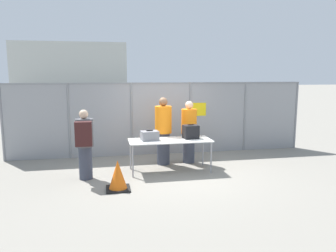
{
  "coord_description": "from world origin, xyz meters",
  "views": [
    {
      "loc": [
        -1.65,
        -7.78,
        2.41
      ],
      "look_at": [
        -0.03,
        0.63,
        1.05
      ],
      "focal_mm": 35.0,
      "sensor_mm": 36.0,
      "label": 1
    }
  ],
  "objects_px": {
    "security_worker_near": "(163,130)",
    "traffic_cone": "(118,176)",
    "utility_trailer": "(198,132)",
    "security_worker_far": "(189,131)",
    "suitcase_grey": "(150,136)",
    "suitcase_black": "(191,132)",
    "inspection_table": "(170,142)",
    "traveler_hooded": "(85,142)"
  },
  "relations": [
    {
      "from": "security_worker_near",
      "to": "traffic_cone",
      "type": "height_order",
      "value": "security_worker_near"
    },
    {
      "from": "utility_trailer",
      "to": "security_worker_far",
      "type": "bearing_deg",
      "value": -111.79
    },
    {
      "from": "suitcase_grey",
      "to": "utility_trailer",
      "type": "relative_size",
      "value": 0.12
    },
    {
      "from": "suitcase_grey",
      "to": "suitcase_black",
      "type": "xyz_separation_m",
      "value": [
        1.05,
        0.04,
        0.05
      ]
    },
    {
      "from": "traffic_cone",
      "to": "security_worker_near",
      "type": "bearing_deg",
      "value": 53.96
    },
    {
      "from": "inspection_table",
      "to": "suitcase_black",
      "type": "xyz_separation_m",
      "value": [
        0.55,
        0.08,
        0.23
      ]
    },
    {
      "from": "security_worker_far",
      "to": "security_worker_near",
      "type": "bearing_deg",
      "value": -20.12
    },
    {
      "from": "inspection_table",
      "to": "security_worker_near",
      "type": "relative_size",
      "value": 1.13
    },
    {
      "from": "security_worker_far",
      "to": "suitcase_black",
      "type": "bearing_deg",
      "value": 56.11
    },
    {
      "from": "inspection_table",
      "to": "suitcase_black",
      "type": "bearing_deg",
      "value": 7.95
    },
    {
      "from": "suitcase_grey",
      "to": "utility_trailer",
      "type": "height_order",
      "value": "suitcase_grey"
    },
    {
      "from": "utility_trailer",
      "to": "traffic_cone",
      "type": "distance_m",
      "value": 5.15
    },
    {
      "from": "security_worker_near",
      "to": "utility_trailer",
      "type": "bearing_deg",
      "value": -108.65
    },
    {
      "from": "traveler_hooded",
      "to": "suitcase_grey",
      "type": "bearing_deg",
      "value": 12.87
    },
    {
      "from": "inspection_table",
      "to": "traffic_cone",
      "type": "height_order",
      "value": "inspection_table"
    },
    {
      "from": "suitcase_grey",
      "to": "traveler_hooded",
      "type": "xyz_separation_m",
      "value": [
        -1.54,
        -0.33,
        -0.03
      ]
    },
    {
      "from": "traveler_hooded",
      "to": "security_worker_far",
      "type": "distance_m",
      "value": 2.89
    },
    {
      "from": "suitcase_grey",
      "to": "security_worker_near",
      "type": "xyz_separation_m",
      "value": [
        0.45,
        0.64,
        0.02
      ]
    },
    {
      "from": "traveler_hooded",
      "to": "inspection_table",
      "type": "bearing_deg",
      "value": 9.06
    },
    {
      "from": "traffic_cone",
      "to": "traveler_hooded",
      "type": "bearing_deg",
      "value": 131.08
    },
    {
      "from": "security_worker_near",
      "to": "utility_trailer",
      "type": "distance_m",
      "value": 3.01
    },
    {
      "from": "traveler_hooded",
      "to": "utility_trailer",
      "type": "distance_m",
      "value": 5.03
    },
    {
      "from": "security_worker_near",
      "to": "security_worker_far",
      "type": "xyz_separation_m",
      "value": [
        0.72,
        0.04,
        -0.06
      ]
    },
    {
      "from": "security_worker_near",
      "to": "utility_trailer",
      "type": "relative_size",
      "value": 0.47
    },
    {
      "from": "suitcase_grey",
      "to": "traveler_hooded",
      "type": "relative_size",
      "value": 0.28
    },
    {
      "from": "suitcase_black",
      "to": "security_worker_near",
      "type": "relative_size",
      "value": 0.22
    },
    {
      "from": "inspection_table",
      "to": "traveler_hooded",
      "type": "height_order",
      "value": "traveler_hooded"
    },
    {
      "from": "inspection_table",
      "to": "suitcase_black",
      "type": "height_order",
      "value": "suitcase_black"
    },
    {
      "from": "inspection_table",
      "to": "security_worker_near",
      "type": "distance_m",
      "value": 0.7
    },
    {
      "from": "inspection_table",
      "to": "utility_trailer",
      "type": "relative_size",
      "value": 0.53
    },
    {
      "from": "suitcase_black",
      "to": "traveler_hooded",
      "type": "relative_size",
      "value": 0.24
    },
    {
      "from": "inspection_table",
      "to": "suitcase_grey",
      "type": "xyz_separation_m",
      "value": [
        -0.5,
        0.03,
        0.17
      ]
    },
    {
      "from": "suitcase_grey",
      "to": "inspection_table",
      "type": "bearing_deg",
      "value": -3.64
    },
    {
      "from": "traveler_hooded",
      "to": "security_worker_near",
      "type": "xyz_separation_m",
      "value": [
        1.99,
        0.97,
        0.04
      ]
    },
    {
      "from": "suitcase_grey",
      "to": "suitcase_black",
      "type": "relative_size",
      "value": 1.16
    },
    {
      "from": "suitcase_black",
      "to": "security_worker_near",
      "type": "height_order",
      "value": "security_worker_near"
    },
    {
      "from": "suitcase_grey",
      "to": "traffic_cone",
      "type": "bearing_deg",
      "value": -126.34
    },
    {
      "from": "traveler_hooded",
      "to": "suitcase_black",
      "type": "bearing_deg",
      "value": 8.99
    },
    {
      "from": "security_worker_near",
      "to": "security_worker_far",
      "type": "height_order",
      "value": "security_worker_near"
    },
    {
      "from": "suitcase_black",
      "to": "suitcase_grey",
      "type": "bearing_deg",
      "value": -177.59
    },
    {
      "from": "suitcase_black",
      "to": "traveler_hooded",
      "type": "height_order",
      "value": "traveler_hooded"
    },
    {
      "from": "utility_trailer",
      "to": "inspection_table",
      "type": "bearing_deg",
      "value": -117.63
    }
  ]
}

